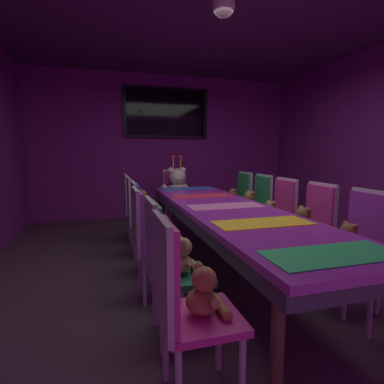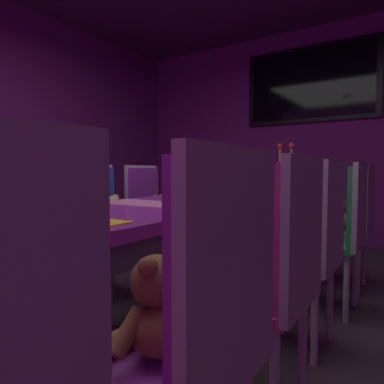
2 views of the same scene
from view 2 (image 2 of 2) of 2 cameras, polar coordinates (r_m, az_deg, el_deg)
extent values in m
plane|color=#3F2D38|center=(2.22, -5.53, -21.43)|extent=(7.90, 7.90, 0.00)
cube|color=#721E72|center=(4.95, 18.66, 8.63)|extent=(5.20, 0.12, 2.80)
cube|color=purple|center=(2.03, -5.64, -2.75)|extent=(0.90, 3.59, 0.05)
cube|color=#33333F|center=(2.04, -5.63, -4.85)|extent=(0.88, 3.52, 0.10)
cylinder|color=#4C3826|center=(3.35, 17.69, -6.86)|extent=(0.07, 0.07, 0.69)
cylinder|color=#4C3826|center=(3.63, 5.93, -5.93)|extent=(0.07, 0.07, 0.69)
cube|color=yellow|center=(1.51, -24.23, -4.04)|extent=(0.77, 0.32, 0.01)
cube|color=pink|center=(2.02, -5.65, -1.96)|extent=(0.77, 0.32, 0.01)
cube|color=#E52D4C|center=(2.66, 4.79, -0.69)|extent=(0.77, 0.32, 0.01)
cube|color=blue|center=(3.35, 11.08, 0.09)|extent=(0.77, 0.32, 0.01)
cube|color=purple|center=(2.44, -23.31, -8.49)|extent=(0.40, 0.40, 0.04)
cube|color=purple|center=(2.56, -25.66, -1.92)|extent=(0.05, 0.38, 0.50)
cube|color=#B2B2B7|center=(2.57, -25.91, -1.89)|extent=(0.03, 0.41, 0.55)
cylinder|color=#B2B2B7|center=(2.46, -17.87, -13.80)|extent=(0.04, 0.04, 0.42)
cylinder|color=#B2B2B7|center=(2.29, -24.37, -15.29)|extent=(0.04, 0.04, 0.42)
cylinder|color=#B2B2B7|center=(2.71, -22.20, -12.29)|extent=(0.04, 0.04, 0.42)
cylinder|color=#B2B2B7|center=(2.55, -28.30, -13.43)|extent=(0.04, 0.04, 0.42)
ellipsoid|color=#9E7247|center=(2.42, -23.37, -6.11)|extent=(0.19, 0.19, 0.15)
sphere|color=#9E7247|center=(2.39, -23.22, -2.95)|extent=(0.15, 0.15, 0.15)
sphere|color=tan|center=(2.35, -22.53, -3.32)|extent=(0.06, 0.06, 0.06)
sphere|color=#9E7247|center=(2.43, -22.36, -1.49)|extent=(0.06, 0.06, 0.06)
sphere|color=#9E7247|center=(2.37, -24.62, -1.67)|extent=(0.06, 0.06, 0.06)
cylinder|color=#9E7247|center=(2.44, -21.02, -5.63)|extent=(0.05, 0.13, 0.12)
cylinder|color=#9E7247|center=(2.34, -24.79, -6.10)|extent=(0.05, 0.13, 0.12)
cylinder|color=#9E7247|center=(2.36, -20.68, -7.55)|extent=(0.06, 0.14, 0.06)
cylinder|color=#9E7247|center=(2.31, -22.70, -7.86)|extent=(0.06, 0.14, 0.06)
cube|color=#2D47B2|center=(2.76, -13.00, -6.96)|extent=(0.40, 0.40, 0.04)
cube|color=#2D47B2|center=(2.86, -15.56, -1.18)|extent=(0.05, 0.38, 0.50)
cube|color=#B2B2B7|center=(2.87, -15.84, -1.16)|extent=(0.03, 0.41, 0.55)
cylinder|color=#B2B2B7|center=(2.81, -8.23, -11.51)|extent=(0.04, 0.04, 0.42)
cylinder|color=#B2B2B7|center=(2.59, -13.06, -12.86)|extent=(0.04, 0.04, 0.42)
cylinder|color=#B2B2B7|center=(3.03, -12.83, -10.48)|extent=(0.04, 0.04, 0.42)
cylinder|color=#B2B2B7|center=(2.83, -17.63, -11.57)|extent=(0.04, 0.04, 0.42)
ellipsoid|color=tan|center=(2.74, -13.03, -4.89)|extent=(0.18, 0.18, 0.15)
sphere|color=tan|center=(2.72, -12.83, -2.17)|extent=(0.15, 0.15, 0.15)
sphere|color=tan|center=(2.68, -12.09, -2.47)|extent=(0.05, 0.05, 0.05)
sphere|color=tan|center=(2.76, -12.25, -0.93)|extent=(0.05, 0.05, 0.05)
sphere|color=tan|center=(2.69, -13.93, -1.07)|extent=(0.05, 0.05, 0.05)
cylinder|color=tan|center=(2.78, -11.13, -4.46)|extent=(0.05, 0.13, 0.12)
cylinder|color=tan|center=(2.65, -13.91, -4.87)|extent=(0.05, 0.13, 0.12)
cylinder|color=tan|center=(2.70, -10.52, -6.05)|extent=(0.06, 0.14, 0.06)
cylinder|color=tan|center=(2.63, -11.99, -6.31)|extent=(0.06, 0.14, 0.06)
cube|color=purple|center=(3.19, -5.43, -5.49)|extent=(0.40, 0.40, 0.04)
cube|color=purple|center=(3.28, -7.91, -0.53)|extent=(0.05, 0.38, 0.50)
cube|color=#B2B2B7|center=(3.29, -8.19, -0.51)|extent=(0.03, 0.41, 0.55)
cylinder|color=#B2B2B7|center=(3.26, -1.41, -9.39)|extent=(0.04, 0.04, 0.42)
cylinder|color=#B2B2B7|center=(3.01, -4.95, -10.47)|extent=(0.04, 0.04, 0.42)
cylinder|color=#B2B2B7|center=(3.45, -5.81, -8.70)|extent=(0.04, 0.04, 0.42)
cylinder|color=#B2B2B7|center=(3.22, -9.48, -9.62)|extent=(0.04, 0.04, 0.42)
ellipsoid|color=brown|center=(3.18, -5.44, -3.84)|extent=(0.16, 0.16, 0.13)
sphere|color=brown|center=(3.16, -5.25, -1.72)|extent=(0.13, 0.13, 0.13)
sphere|color=#99663C|center=(3.13, -4.61, -1.94)|extent=(0.05, 0.05, 0.05)
sphere|color=brown|center=(3.20, -4.90, -0.76)|extent=(0.05, 0.05, 0.05)
sphere|color=brown|center=(3.12, -6.03, -0.87)|extent=(0.05, 0.05, 0.05)
cylinder|color=brown|center=(3.22, -4.05, -3.51)|extent=(0.05, 0.12, 0.11)
cylinder|color=brown|center=(3.09, -5.92, -3.80)|extent=(0.05, 0.12, 0.11)
cylinder|color=brown|center=(3.15, -3.41, -4.71)|extent=(0.06, 0.12, 0.06)
cylinder|color=brown|center=(3.08, -4.39, -4.89)|extent=(0.06, 0.12, 0.06)
cube|color=#2D47B2|center=(3.63, 0.02, -4.40)|extent=(0.40, 0.40, 0.04)
cube|color=#2D47B2|center=(3.71, -2.30, -0.05)|extent=(0.05, 0.38, 0.50)
cube|color=#B2B2B7|center=(3.72, -2.57, -0.04)|extent=(0.03, 0.41, 0.55)
cylinder|color=#B2B2B7|center=(3.72, 3.46, -7.80)|extent=(0.04, 0.04, 0.42)
cylinder|color=#B2B2B7|center=(3.45, 0.78, -8.68)|extent=(0.04, 0.04, 0.42)
cylinder|color=#B2B2B7|center=(3.89, -0.65, -7.31)|extent=(0.04, 0.04, 0.42)
cylinder|color=#B2B2B7|center=(3.63, -3.52, -8.08)|extent=(0.04, 0.04, 0.42)
ellipsoid|color=brown|center=(3.62, 0.02, -2.75)|extent=(0.19, 0.19, 0.15)
sphere|color=brown|center=(3.60, 0.24, -0.57)|extent=(0.15, 0.15, 0.15)
sphere|color=#99663C|center=(3.57, 0.95, -0.79)|extent=(0.06, 0.06, 0.06)
sphere|color=brown|center=(3.65, 0.52, 0.40)|extent=(0.06, 0.06, 0.06)
sphere|color=brown|center=(3.56, -0.50, 0.32)|extent=(0.06, 0.06, 0.06)
cylinder|color=brown|center=(3.68, 1.36, -2.42)|extent=(0.05, 0.14, 0.13)
cylinder|color=brown|center=(3.52, -0.31, -2.68)|extent=(0.05, 0.14, 0.13)
cylinder|color=brown|center=(3.60, 2.13, -3.62)|extent=(0.07, 0.14, 0.07)
cylinder|color=brown|center=(3.52, 1.27, -3.79)|extent=(0.07, 0.14, 0.07)
cube|color=purple|center=(1.00, -4.99, -26.01)|extent=(0.40, 0.40, 0.04)
cube|color=purple|center=(0.80, 5.27, -12.57)|extent=(0.05, 0.38, 0.50)
cube|color=#B2B2B7|center=(0.79, 6.68, -12.78)|extent=(0.03, 0.41, 0.55)
ellipsoid|color=brown|center=(0.96, -5.02, -21.14)|extent=(0.17, 0.17, 0.13)
sphere|color=brown|center=(0.92, -5.79, -14.13)|extent=(0.13, 0.13, 0.13)
sphere|color=#99663C|center=(0.95, -7.96, -14.18)|extent=(0.05, 0.05, 0.05)
sphere|color=brown|center=(0.86, -7.19, -11.92)|extent=(0.05, 0.05, 0.05)
sphere|color=brown|center=(0.94, -3.14, -10.65)|extent=(0.05, 0.05, 0.05)
cylinder|color=brown|center=(0.92, -10.30, -21.46)|extent=(0.05, 0.12, 0.11)
cylinder|color=brown|center=(1.03, -3.57, -18.47)|extent=(0.05, 0.12, 0.11)
cylinder|color=brown|center=(1.01, -11.89, -22.57)|extent=(0.06, 0.12, 0.06)
cylinder|color=brown|center=(1.07, -8.30, -21.05)|extent=(0.06, 0.12, 0.06)
cube|color=#CC338C|center=(1.46, 9.43, -16.34)|extent=(0.40, 0.40, 0.04)
cube|color=#CC338C|center=(1.33, 16.70, -6.33)|extent=(0.05, 0.38, 0.50)
cube|color=#B2B2B7|center=(1.32, 17.60, -6.39)|extent=(0.03, 0.41, 0.55)
cylinder|color=#B2B2B7|center=(1.64, 17.41, -22.92)|extent=(0.04, 0.04, 0.42)
cylinder|color=#B2B2B7|center=(1.74, 6.50, -21.09)|extent=(0.04, 0.04, 0.42)
cylinder|color=#B2B2B7|center=(1.49, 0.32, -25.48)|extent=(0.04, 0.04, 0.42)
ellipsoid|color=brown|center=(1.43, 9.47, -12.49)|extent=(0.19, 0.19, 0.15)
sphere|color=brown|center=(1.40, 8.91, -7.13)|extent=(0.15, 0.15, 0.15)
sphere|color=#99663C|center=(1.43, 7.04, -7.40)|extent=(0.06, 0.06, 0.06)
sphere|color=brown|center=(1.34, 8.57, -5.22)|extent=(0.06, 0.06, 0.06)
sphere|color=brown|center=(1.44, 10.46, -4.63)|extent=(0.06, 0.06, 0.06)
cylinder|color=brown|center=(1.36, 6.33, -12.63)|extent=(0.05, 0.13, 0.12)
cylinder|color=brown|center=(1.52, 9.59, -10.92)|extent=(0.05, 0.13, 0.12)
cylinder|color=brown|center=(1.45, 4.12, -14.24)|extent=(0.06, 0.14, 0.06)
cylinder|color=brown|center=(1.53, 5.97, -13.28)|extent=(0.06, 0.14, 0.06)
cube|color=#CC338C|center=(2.00, 15.97, -10.97)|extent=(0.40, 0.40, 0.04)
cube|color=#CC338C|center=(1.90, 21.28, -3.51)|extent=(0.05, 0.38, 0.50)
cube|color=#B2B2B7|center=(1.90, 21.92, -3.54)|extent=(0.03, 0.41, 0.55)
cylinder|color=#B2B2B7|center=(2.18, 21.39, -16.21)|extent=(0.04, 0.04, 0.42)
cylinder|color=#B2B2B7|center=(1.88, 19.22, -19.31)|extent=(0.04, 0.04, 0.42)
cylinder|color=#B2B2B7|center=(2.26, 13.13, -15.32)|extent=(0.04, 0.04, 0.42)
cylinder|color=#B2B2B7|center=(1.98, 9.74, -18.03)|extent=(0.04, 0.04, 0.42)
ellipsoid|color=olive|center=(1.98, 16.02, -8.36)|extent=(0.17, 0.17, 0.13)
sphere|color=olive|center=(1.96, 15.67, -4.91)|extent=(0.13, 0.13, 0.13)
sphere|color=#AE7747|center=(1.98, 14.41, -5.12)|extent=(0.05, 0.05, 0.05)
sphere|color=olive|center=(1.90, 15.65, -3.65)|extent=(0.05, 0.05, 0.05)
sphere|color=olive|center=(2.00, 16.52, -3.33)|extent=(0.05, 0.05, 0.05)
cylinder|color=olive|center=(1.91, 14.28, -8.35)|extent=(0.05, 0.12, 0.11)
cylinder|color=olive|center=(2.06, 15.81, -7.50)|extent=(0.05, 0.12, 0.11)
cylinder|color=olive|center=(1.98, 12.59, -9.61)|extent=(0.06, 0.12, 0.06)
cylinder|color=olive|center=(2.06, 13.47, -9.11)|extent=(0.06, 0.12, 0.06)
cube|color=#268C4C|center=(2.56, 20.87, -7.91)|extent=(0.40, 0.40, 0.04)
cube|color=#268C4C|center=(2.49, 25.05, -2.04)|extent=(0.05, 0.38, 0.50)
cube|color=#B2B2B7|center=(2.48, 25.54, -2.05)|extent=(0.03, 0.41, 0.55)
cylinder|color=#B2B2B7|center=(2.74, 24.86, -12.22)|extent=(0.04, 0.04, 0.42)
cylinder|color=#B2B2B7|center=(2.43, 23.69, -14.15)|extent=(0.04, 0.04, 0.42)
cylinder|color=#B2B2B7|center=(2.80, 18.24, -11.73)|extent=(0.04, 0.04, 0.42)
cylinder|color=#B2B2B7|center=(2.50, 16.25, -13.50)|extent=(0.04, 0.04, 0.42)
ellipsoid|color=olive|center=(2.54, 20.92, -5.61)|extent=(0.19, 0.19, 0.15)
sphere|color=olive|center=(2.53, 20.61, -2.50)|extent=(0.15, 0.15, 0.15)
sphere|color=#AE7747|center=(2.54, 19.46, -2.71)|extent=(0.06, 0.06, 0.06)
sphere|color=olive|center=(2.46, 20.72, -1.32)|extent=(0.06, 0.06, 0.06)
sphere|color=olive|center=(2.57, 21.29, -1.13)|extent=(0.06, 0.06, 0.06)
cylinder|color=olive|center=(2.46, 19.54, -5.52)|extent=(0.05, 0.14, 0.13)
cylinder|color=olive|center=(2.64, 20.54, -4.94)|extent=(0.05, 0.14, 0.13)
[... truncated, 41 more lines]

